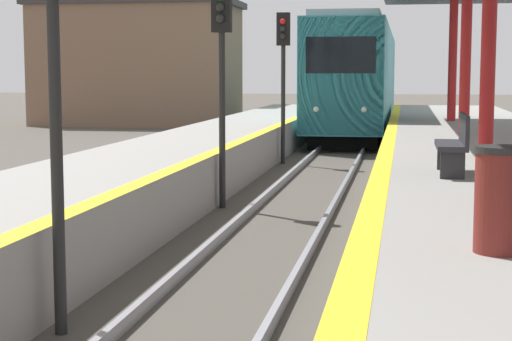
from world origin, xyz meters
TOP-DOWN VIEW (x-y plane):
  - train at (0.00, 37.41)m, footprint 2.72×23.81m
  - signal_near at (-1.29, 6.59)m, footprint 0.36×0.31m
  - signal_mid at (-1.38, 14.54)m, footprint 0.36×0.31m
  - signal_far at (-1.35, 22.49)m, footprint 0.36×0.31m
  - trash_bin at (2.82, 6.38)m, footprint 0.47×0.47m
  - bench at (2.76, 12.14)m, footprint 0.44×1.51m
  - station_building at (-10.92, 39.42)m, footprint 9.85×5.64m

SIDE VIEW (x-z plane):
  - trash_bin at x=2.82m, z-range 1.01..1.94m
  - bench at x=2.76m, z-range 1.03..1.95m
  - train at x=0.00m, z-range 0.04..4.58m
  - signal_near at x=-1.29m, z-range 0.85..5.04m
  - signal_mid at x=-1.38m, z-range 0.85..5.04m
  - signal_far at x=-1.35m, z-range 0.85..5.04m
  - station_building at x=-10.92m, z-range 0.01..6.02m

